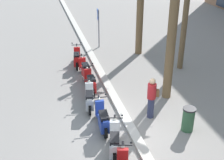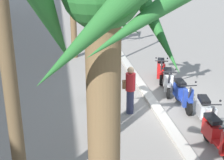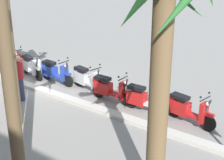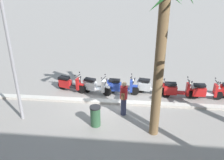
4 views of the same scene
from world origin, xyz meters
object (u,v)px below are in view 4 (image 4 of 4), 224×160
object	(u,v)px
scooter_white_mid_centre	(95,86)
palm_tree_mid_walkway	(163,17)
scooter_red_tail_end	(69,84)
street_lamp	(8,39)
scooter_blue_last_in_row	(120,86)
scooter_silver_mid_rear	(149,86)
litter_bin	(95,116)
scooter_red_mid_front	(176,90)
pedestrian_by_palm_tree	(124,98)
scooter_red_gap_after_mid	(204,91)

from	to	relation	value
scooter_white_mid_centre	palm_tree_mid_walkway	xyz separation A→B (m)	(-3.05, 3.24, 4.37)
scooter_white_mid_centre	scooter_red_tail_end	xyz separation A→B (m)	(1.46, -0.16, -0.01)
street_lamp	scooter_blue_last_in_row	bearing A→B (deg)	-146.61
scooter_silver_mid_rear	scooter_white_mid_centre	xyz separation A→B (m)	(2.99, 0.26, 0.00)
scooter_silver_mid_rear	litter_bin	xyz separation A→B (m)	(2.45, 3.21, 0.02)
litter_bin	scooter_blue_last_in_row	bearing A→B (deg)	-105.70
scooter_blue_last_in_row	scooter_white_mid_centre	world-z (taller)	same
litter_bin	scooter_red_mid_front	bearing A→B (deg)	-142.74
scooter_blue_last_in_row	palm_tree_mid_walkway	bearing A→B (deg)	116.55
scooter_red_tail_end	street_lamp	world-z (taller)	street_lamp
scooter_red_mid_front	scooter_silver_mid_rear	distance (m)	1.40
scooter_blue_last_in_row	pedestrian_by_palm_tree	world-z (taller)	pedestrian_by_palm_tree
scooter_red_tail_end	litter_bin	xyz separation A→B (m)	(-2.00, 3.11, 0.03)
scooter_red_gap_after_mid	pedestrian_by_palm_tree	xyz separation A→B (m)	(4.12, 1.90, 0.45)
scooter_white_mid_centre	palm_tree_mid_walkway	size ratio (longest dim) A/B	0.26
scooter_red_mid_front	scooter_red_tail_end	world-z (taller)	same
litter_bin	scooter_silver_mid_rear	bearing A→B (deg)	-127.40
scooter_red_gap_after_mid	street_lamp	world-z (taller)	street_lamp
scooter_white_mid_centre	street_lamp	distance (m)	5.19
scooter_red_gap_after_mid	scooter_red_tail_end	world-z (taller)	same
scooter_red_gap_after_mid	scooter_red_tail_end	xyz separation A→B (m)	(7.28, -0.21, -0.01)
scooter_red_gap_after_mid	litter_bin	world-z (taller)	scooter_red_gap_after_mid
scooter_red_tail_end	pedestrian_by_palm_tree	bearing A→B (deg)	146.30
scooter_white_mid_centre	palm_tree_mid_walkway	bearing A→B (deg)	133.27
scooter_red_mid_front	street_lamp	world-z (taller)	street_lamp
scooter_white_mid_centre	scooter_red_tail_end	bearing A→B (deg)	-6.39
litter_bin	street_lamp	distance (m)	4.76
scooter_white_mid_centre	scooter_blue_last_in_row	bearing A→B (deg)	-176.59
scooter_white_mid_centre	litter_bin	bearing A→B (deg)	100.34
scooter_red_gap_after_mid	litter_bin	distance (m)	6.03
scooter_blue_last_in_row	pedestrian_by_palm_tree	distance (m)	2.10
scooter_white_mid_centre	pedestrian_by_palm_tree	world-z (taller)	pedestrian_by_palm_tree
litter_bin	scooter_red_gap_after_mid	bearing A→B (deg)	-151.25
scooter_white_mid_centre	palm_tree_mid_walkway	world-z (taller)	palm_tree_mid_walkway
scooter_white_mid_centre	scooter_red_mid_front	bearing A→B (deg)	179.45
scooter_silver_mid_rear	scooter_red_tail_end	size ratio (longest dim) A/B	1.03
scooter_red_tail_end	litter_bin	bearing A→B (deg)	122.71
scooter_blue_last_in_row	litter_bin	size ratio (longest dim) A/B	1.91
scooter_blue_last_in_row	scooter_white_mid_centre	bearing A→B (deg)	3.41
palm_tree_mid_walkway	scooter_blue_last_in_row	bearing A→B (deg)	-63.45
scooter_red_tail_end	scooter_red_mid_front	bearing A→B (deg)	177.98
scooter_red_mid_front	palm_tree_mid_walkway	world-z (taller)	palm_tree_mid_walkway
scooter_silver_mid_rear	pedestrian_by_palm_tree	size ratio (longest dim) A/B	1.04
scooter_red_mid_front	litter_bin	xyz separation A→B (m)	(3.82, 2.91, 0.02)
pedestrian_by_palm_tree	street_lamp	distance (m)	5.49
palm_tree_mid_walkway	pedestrian_by_palm_tree	size ratio (longest dim) A/B	3.79
street_lamp	scooter_white_mid_centre	bearing A→B (deg)	-136.63
scooter_silver_mid_rear	litter_bin	distance (m)	4.04
scooter_silver_mid_rear	pedestrian_by_palm_tree	xyz separation A→B (m)	(1.28, 2.21, 0.45)
scooter_white_mid_centre	pedestrian_by_palm_tree	xyz separation A→B (m)	(-1.71, 1.95, 0.45)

